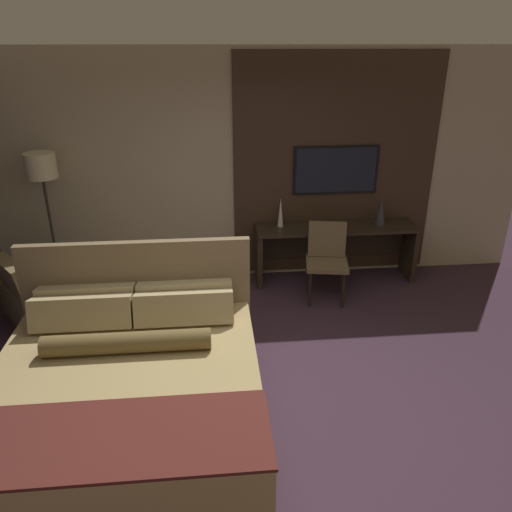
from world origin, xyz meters
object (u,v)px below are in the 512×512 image
(desk_chair, at_px, (327,254))
(armchair_by_window, at_px, (45,295))
(desk, at_px, (335,242))
(bed, at_px, (128,387))
(vase_tall, at_px, (281,212))
(vase_short, at_px, (381,212))
(tv, at_px, (336,170))
(floor_lamp, at_px, (43,178))

(desk_chair, bearing_deg, armchair_by_window, -167.14)
(desk, xyz_separation_m, armchair_by_window, (-3.40, -0.65, -0.24))
(bed, height_order, vase_tall, bed)
(armchair_by_window, bearing_deg, desk, -117.16)
(vase_tall, distance_m, vase_short, 1.25)
(desk, relative_size, tv, 1.91)
(tv, relative_size, vase_short, 3.30)
(bed, height_order, desk_chair, bed)
(tv, bearing_deg, floor_lamp, -175.33)
(armchair_by_window, bearing_deg, tv, -114.12)
(desk, relative_size, floor_lamp, 1.17)
(desk, height_order, armchair_by_window, armchair_by_window)
(bed, bearing_deg, desk_chair, 44.18)
(vase_short, bearing_deg, tv, 160.18)
(desk, relative_size, desk_chair, 2.20)
(armchair_by_window, bearing_deg, vase_short, -118.81)
(bed, xyz_separation_m, floor_lamp, (-1.14, 2.36, 1.10))
(desk_chair, bearing_deg, vase_tall, 142.48)
(bed, height_order, armchair_by_window, bed)
(desk, bearing_deg, armchair_by_window, -169.08)
(tv, bearing_deg, armchair_by_window, -166.04)
(tv, distance_m, vase_short, 0.77)
(bed, xyz_separation_m, desk_chair, (2.03, 1.97, 0.21))
(bed, relative_size, desk_chair, 2.33)
(vase_tall, bearing_deg, bed, -121.92)
(bed, height_order, desk, bed)
(desk_chair, height_order, armchair_by_window, desk_chair)
(desk_chair, bearing_deg, bed, -126.12)
(desk_chair, bearing_deg, tv, 81.77)
(desk, xyz_separation_m, desk_chair, (-0.22, -0.48, 0.05))
(desk, distance_m, vase_short, 0.67)
(vase_tall, bearing_deg, armchair_by_window, -165.61)
(desk, distance_m, tv, 0.90)
(desk, bearing_deg, floor_lamp, -178.51)
(desk, distance_m, armchair_by_window, 3.47)
(vase_tall, bearing_deg, tv, 12.25)
(armchair_by_window, distance_m, vase_short, 4.05)
(desk, height_order, tv, tv)
(tv, height_order, desk_chair, tv)
(desk_chair, bearing_deg, vase_short, 41.06)
(vase_short, bearing_deg, desk, 178.91)
(bed, distance_m, tv, 3.62)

